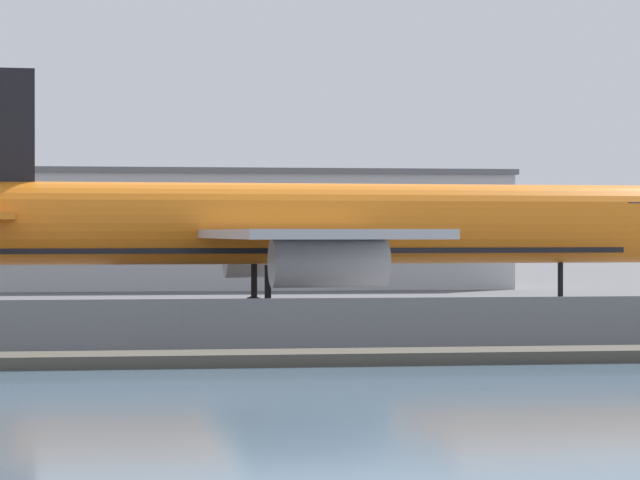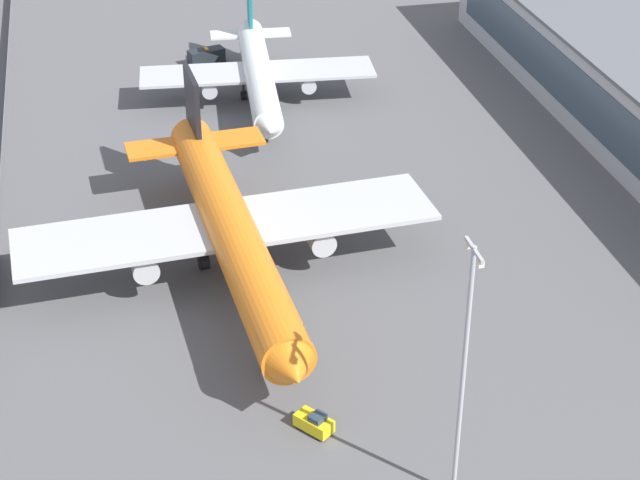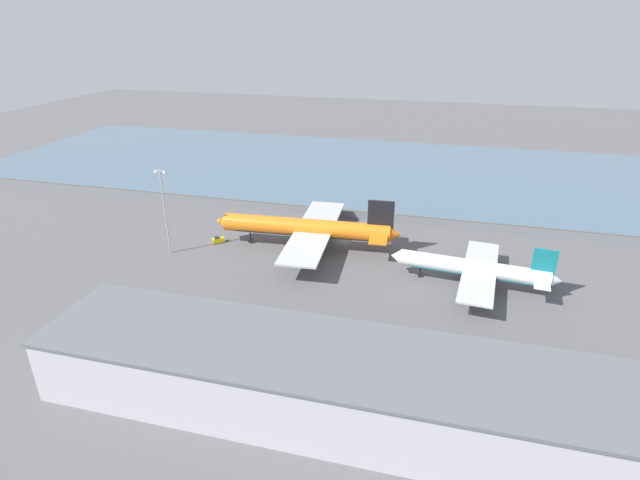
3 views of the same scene
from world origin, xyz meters
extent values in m
plane|color=#565659|center=(0.00, 0.00, 0.00)|extent=(500.00, 500.00, 0.00)
cube|color=slate|center=(0.00, -71.00, 0.00)|extent=(320.00, 98.00, 0.01)
cube|color=#474238|center=(0.00, -20.50, 0.25)|extent=(320.00, 3.00, 0.50)
cube|color=slate|center=(0.00, -16.00, 1.21)|extent=(280.00, 0.08, 2.42)
cylinder|color=slate|center=(0.00, -16.00, 1.21)|extent=(0.10, 0.10, 2.42)
cylinder|color=slate|center=(98.00, -16.00, 1.21)|extent=(0.10, 0.10, 2.42)
cylinder|color=orange|center=(8.72, 7.02, 5.74)|extent=(43.76, 7.37, 4.69)
cone|color=orange|center=(31.74, 8.45, 5.74)|extent=(3.32, 4.63, 4.45)
cone|color=orange|center=(-14.31, 5.59, 5.74)|extent=(3.30, 4.40, 4.22)
cube|color=#232D3D|center=(28.71, 8.26, 6.33)|extent=(2.82, 4.14, 1.41)
cube|color=black|center=(8.72, 7.02, 4.45)|extent=(37.18, 6.03, 0.84)
cube|color=#B7BABF|center=(5.90, 17.32, 5.16)|extent=(10.86, 21.46, 0.47)
cube|color=#B7BABF|center=(7.19, -3.55, 5.16)|extent=(10.86, 21.46, 0.47)
cylinder|color=#B7BABF|center=(7.30, 15.73, 3.63)|extent=(6.25, 2.95, 2.58)
cylinder|color=#B7BABF|center=(8.39, -1.80, 3.63)|extent=(6.25, 2.95, 2.58)
cube|color=black|center=(-10.41, 5.84, 10.43)|extent=(6.55, 0.97, 7.97)
cube|color=orange|center=(-10.65, 9.66, 6.10)|extent=(4.82, 7.92, 0.38)
cube|color=orange|center=(-10.17, 2.01, 6.10)|extent=(4.82, 7.92, 0.38)
cylinder|color=black|center=(23.93, 7.96, 2.03)|extent=(0.33, 0.33, 2.74)
cylinder|color=black|center=(23.93, 7.96, 0.66)|extent=(1.34, 0.60, 1.31)
cylinder|color=black|center=(5.52, 9.29, 2.03)|extent=(0.38, 0.38, 2.74)
cylinder|color=black|center=(5.52, 9.29, 0.66)|extent=(1.57, 1.15, 1.51)
cylinder|color=black|center=(5.83, 4.38, 2.03)|extent=(0.38, 0.38, 2.74)
cylinder|color=black|center=(5.83, 4.38, 0.66)|extent=(1.57, 1.15, 1.51)
cylinder|color=white|center=(-32.86, 16.92, 4.50)|extent=(32.69, 6.78, 3.67)
cone|color=white|center=(-15.68, 15.26, 4.50)|extent=(2.71, 3.70, 3.49)
cone|color=white|center=(-50.03, 18.58, 4.50)|extent=(2.69, 3.52, 3.31)
cube|color=#232D3D|center=(-17.98, 15.48, 4.96)|extent=(2.31, 3.30, 1.10)
cube|color=#14707A|center=(-32.86, 16.92, 3.49)|extent=(27.77, 5.58, 0.66)
cube|color=#B7BABF|center=(-33.72, 24.84, 4.04)|extent=(8.61, 16.21, 0.37)
cube|color=#B7BABF|center=(-35.22, 9.32, 4.04)|extent=(8.61, 16.21, 0.37)
cylinder|color=#B7BABF|center=(-32.87, 23.50, 2.85)|extent=(4.72, 2.45, 2.02)
cylinder|color=#B7BABF|center=(-34.13, 10.46, 2.85)|extent=(4.72, 2.45, 2.02)
cube|color=#14707A|center=(-47.09, 18.29, 8.17)|extent=(4.89, 0.91, 6.24)
cube|color=white|center=(-46.81, 21.14, 4.78)|extent=(3.78, 6.00, 0.29)
cube|color=white|center=(-47.36, 15.45, 4.78)|extent=(3.78, 6.00, 0.29)
cylinder|color=black|center=(-21.54, 15.83, 1.59)|extent=(0.26, 0.26, 2.15)
cylinder|color=black|center=(-21.54, 15.83, 0.51)|extent=(1.06, 0.50, 1.03)
cylinder|color=black|center=(-34.94, 19.06, 1.59)|extent=(0.29, 0.29, 2.15)
cylinder|color=black|center=(-34.94, 19.06, 0.51)|extent=(1.26, 0.94, 1.18)
cylinder|color=black|center=(-35.31, 15.22, 1.59)|extent=(0.29, 0.29, 2.15)
cylinder|color=black|center=(-35.31, 15.22, 0.51)|extent=(1.26, 0.94, 1.18)
cube|color=yellow|center=(32.44, 9.93, 0.75)|extent=(3.51, 3.22, 1.11)
cube|color=#283847|center=(32.76, 10.17, 1.55)|extent=(1.67, 1.70, 0.50)
cylinder|color=black|center=(32.81, 11.07, 0.35)|extent=(0.69, 0.60, 0.70)
cylinder|color=black|center=(33.64, 9.99, 0.35)|extent=(0.69, 0.60, 0.70)
cylinder|color=black|center=(31.24, 9.86, 0.35)|extent=(0.69, 0.60, 0.70)
cylinder|color=black|center=(32.07, 8.78, 0.35)|extent=(0.69, 0.60, 0.70)
cube|color=#1E2328|center=(-48.83, 11.96, 1.27)|extent=(3.38, 5.57, 2.07)
cube|color=#283847|center=(-48.36, 10.21, 1.66)|extent=(2.22, 1.62, 0.83)
cube|color=orange|center=(-48.83, 11.96, 2.40)|extent=(1.14, 0.76, 0.16)
cylinder|color=black|center=(-47.51, 10.65, 0.42)|extent=(0.43, 0.87, 0.84)
cylinder|color=black|center=(-49.31, 10.17, 0.42)|extent=(0.43, 0.87, 0.84)
cylinder|color=black|center=(-48.35, 13.76, 0.42)|extent=(0.43, 0.87, 0.84)
cylinder|color=black|center=(-50.15, 13.28, 0.42)|extent=(0.43, 0.87, 0.84)
cube|color=#B2B2B7|center=(-12.40, 63.31, 5.25)|extent=(92.30, 18.71, 10.49)
cube|color=#3D4C5B|center=(-12.40, 53.88, 5.77)|extent=(84.92, 0.16, 6.29)
cube|color=#5B5E63|center=(-12.40, 63.31, 10.74)|extent=(92.90, 19.31, 0.50)
cylinder|color=#A8A8AD|center=(41.77, 18.71, 11.03)|extent=(0.36, 0.36, 22.05)
cube|color=#A8A8AD|center=(41.77, 18.71, 21.80)|extent=(3.20, 0.24, 0.24)
cube|color=silver|center=(40.57, 18.71, 21.50)|extent=(0.60, 0.40, 0.44)
cube|color=silver|center=(42.97, 18.71, 21.50)|extent=(0.60, 0.40, 0.44)
camera|label=1|loc=(-3.09, -80.24, 5.26)|focal=85.00mm
camera|label=2|loc=(97.71, -4.39, 58.60)|focal=60.00mm
camera|label=3|loc=(-24.90, 121.22, 55.96)|focal=28.00mm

